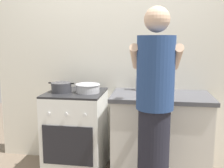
# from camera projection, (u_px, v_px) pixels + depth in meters

# --- Properties ---
(back_wall) EXTENTS (3.20, 0.10, 2.50)m
(back_wall) POSITION_uv_depth(u_px,v_px,m) (130.00, 57.00, 2.98)
(back_wall) COLOR silver
(back_wall) RESTS_ON ground
(countertop) EXTENTS (1.00, 0.60, 0.90)m
(countertop) POSITION_uv_depth(u_px,v_px,m) (160.00, 137.00, 2.72)
(countertop) COLOR silver
(countertop) RESTS_ON ground
(stove_range) EXTENTS (0.60, 0.62, 0.90)m
(stove_range) POSITION_uv_depth(u_px,v_px,m) (76.00, 132.00, 2.86)
(stove_range) COLOR white
(stove_range) RESTS_ON ground
(pot) EXTENTS (0.28, 0.21, 0.10)m
(pot) POSITION_uv_depth(u_px,v_px,m) (61.00, 87.00, 2.76)
(pot) COLOR #38383D
(pot) RESTS_ON stove_range
(mixing_bowl) EXTENTS (0.26, 0.26, 0.09)m
(mixing_bowl) POSITION_uv_depth(u_px,v_px,m) (88.00, 88.00, 2.74)
(mixing_bowl) COLOR #B7B7BC
(mixing_bowl) RESTS_ON stove_range
(utensil_crock) EXTENTS (0.10, 0.10, 0.33)m
(utensil_crock) POSITION_uv_depth(u_px,v_px,m) (140.00, 81.00, 2.86)
(utensil_crock) COLOR silver
(utensil_crock) RESTS_ON countertop
(spice_bottle) EXTENTS (0.04, 0.04, 0.08)m
(spice_bottle) POSITION_uv_depth(u_px,v_px,m) (162.00, 92.00, 2.56)
(spice_bottle) COLOR silver
(spice_bottle) RESTS_ON countertop
(person) EXTENTS (0.41, 0.50, 1.70)m
(person) POSITION_uv_depth(u_px,v_px,m) (154.00, 113.00, 2.12)
(person) COLOR black
(person) RESTS_ON ground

